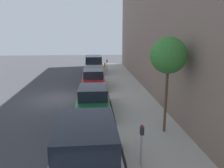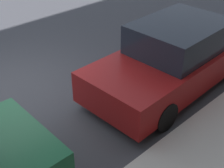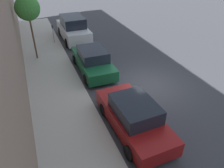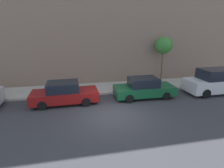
% 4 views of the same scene
% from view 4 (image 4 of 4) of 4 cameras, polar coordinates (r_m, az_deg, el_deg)
% --- Properties ---
extents(ground_plane, '(60.00, 60.00, 0.00)m').
position_cam_4_polar(ground_plane, '(10.77, 0.05, -9.88)').
color(ground_plane, '#38383D').
extents(sidewalk, '(3.02, 32.00, 0.15)m').
position_cam_4_polar(sidewalk, '(15.32, -3.71, -1.33)').
color(sidewalk, '#B2ADA3').
rests_on(sidewalk, ground_plane).
extents(building_facade, '(2.00, 32.00, 13.95)m').
position_cam_4_polar(building_facade, '(17.19, -5.44, 23.90)').
color(building_facade, '#846B5B').
rests_on(building_facade, ground_plane).
extents(parked_suv_nearest, '(2.08, 4.82, 1.98)m').
position_cam_4_polar(parked_suv_nearest, '(16.38, 30.62, 0.62)').
color(parked_suv_nearest, silver).
rests_on(parked_suv_nearest, ground_plane).
extents(parked_sedan_second, '(1.92, 4.52, 1.54)m').
position_cam_4_polar(parked_sedan_second, '(13.41, 10.34, -1.33)').
color(parked_sedan_second, '#14512D').
rests_on(parked_sedan_second, ground_plane).
extents(parked_sedan_third, '(1.92, 4.55, 1.54)m').
position_cam_4_polar(parked_sedan_third, '(12.53, -15.24, -2.95)').
color(parked_sedan_third, maroon).
rests_on(parked_sedan_third, ground_plane).
extents(parking_meter_near, '(0.11, 0.15, 1.51)m').
position_cam_4_polar(parking_meter_near, '(17.39, 25.85, 2.62)').
color(parking_meter_near, '#ADADB2').
rests_on(parking_meter_near, sidewalk).
extents(street_tree, '(1.56, 1.56, 4.24)m').
position_cam_4_polar(street_tree, '(17.00, 16.46, 11.93)').
color(street_tree, brown).
rests_on(street_tree, sidewalk).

